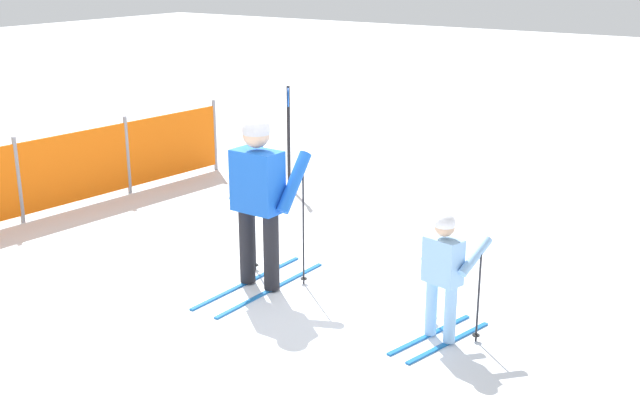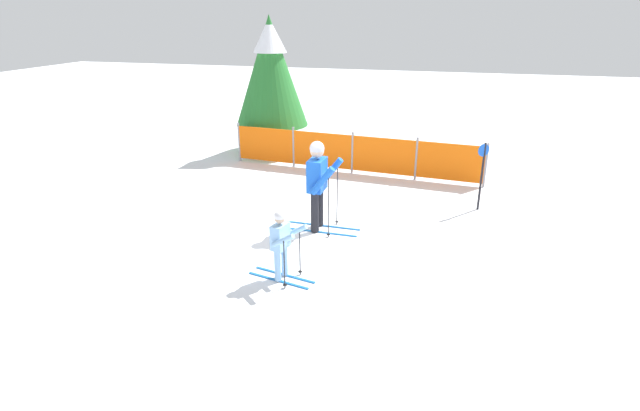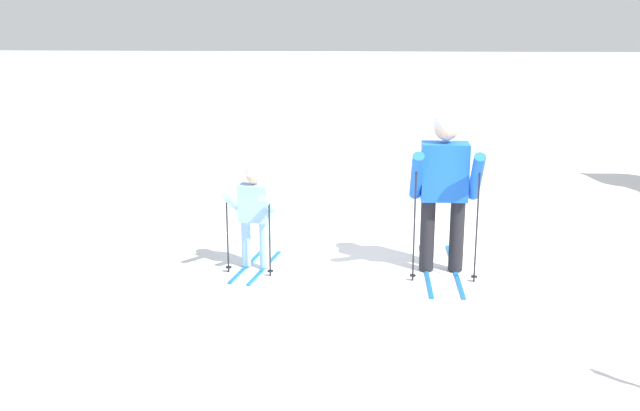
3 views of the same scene
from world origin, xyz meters
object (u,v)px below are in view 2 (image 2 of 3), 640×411
object	(u,v)px
safety_fence	(352,153)
skier_adult	(318,178)
conifer_far	(271,70)
trail_marker	(482,169)
skier_child	(281,240)

from	to	relation	value
safety_fence	skier_adult	bearing A→B (deg)	-88.52
conifer_far	trail_marker	size ratio (longest dim) A/B	2.67
safety_fence	trail_marker	distance (m)	3.86
skier_adult	trail_marker	bearing A→B (deg)	33.11
skier_adult	safety_fence	size ratio (longest dim) A/B	0.26
conifer_far	trail_marker	bearing A→B (deg)	-29.39
skier_child	conifer_far	world-z (taller)	conifer_far
skier_adult	conifer_far	bearing A→B (deg)	119.88
safety_fence	trail_marker	world-z (taller)	trail_marker
trail_marker	skier_adult	bearing A→B (deg)	-148.19
skier_child	trail_marker	bearing A→B (deg)	64.41
safety_fence	trail_marker	size ratio (longest dim) A/B	4.55
skier_child	skier_adult	bearing A→B (deg)	101.56
trail_marker	conifer_far	bearing A→B (deg)	150.61
skier_adult	safety_fence	world-z (taller)	skier_adult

